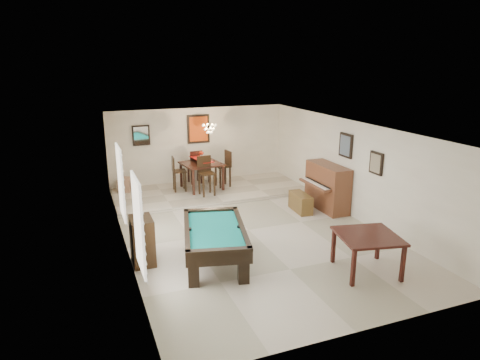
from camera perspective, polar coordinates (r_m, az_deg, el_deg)
ground_plane at (r=10.87m, az=1.15°, el=-6.71°), size 6.00×9.00×0.02m
wall_back at (r=14.58m, az=-5.55°, el=4.49°), size 6.00×0.04×2.60m
wall_front at (r=6.75m, az=16.04°, el=-9.89°), size 6.00×0.04×2.60m
wall_left at (r=9.74m, az=-15.38°, el=-1.80°), size 0.04×9.00×2.60m
wall_right at (r=11.86m, az=14.73°, el=1.39°), size 0.04×9.00×2.60m
ceiling at (r=10.15m, az=1.23°, el=7.02°), size 6.00×9.00×0.04m
dining_step at (r=13.72m, az=-3.99°, el=-1.55°), size 6.00×2.50×0.12m
window_left_front at (r=7.65m, az=-13.39°, el=-5.77°), size 0.06×1.00×1.70m
window_left_rear at (r=10.29m, az=-15.62°, el=-0.30°), size 0.06×1.00×1.70m
pool_table at (r=9.09m, az=-3.38°, el=-8.74°), size 1.73×2.51×0.76m
square_table at (r=9.07m, az=16.53°, el=-9.35°), size 1.37×1.37×0.80m
upright_piano at (r=12.32m, az=10.97°, el=-0.98°), size 0.87×1.56×1.30m
piano_bench at (r=12.19m, az=8.07°, el=-2.99°), size 0.42×0.94×0.51m
apothecary_chest at (r=9.23m, az=-12.90°, el=-7.91°), size 0.45×0.67×1.01m
dining_table at (r=13.75m, az=-5.13°, el=0.81°), size 1.32×1.32×0.96m
flower_vase at (r=13.60m, az=-5.19°, el=3.32°), size 0.19×0.19×0.27m
dining_chair_south at (r=13.03m, az=-4.47°, el=0.51°), size 0.48×0.48×1.19m
dining_chair_north at (r=14.39m, az=-6.07°, el=1.81°), size 0.45×0.45×1.13m
dining_chair_west at (r=13.59m, az=-8.10°, el=0.83°), size 0.44×0.44×1.10m
dining_chair_east at (r=13.91m, az=-2.31°, el=1.49°), size 0.48×0.48×1.18m
corner_bench at (r=13.99m, az=-15.11°, el=-0.60°), size 0.49×0.55×0.41m
chandelier at (r=13.19m, az=-4.10°, el=7.29°), size 0.44×0.44×0.60m
back_painting at (r=14.44m, az=-5.57°, el=6.80°), size 0.75×0.06×0.95m
back_mirror at (r=14.07m, az=-13.06°, el=5.81°), size 0.55×0.06×0.65m
right_picture_upper at (r=11.95m, az=13.94°, el=4.50°), size 0.06×0.55×0.65m
right_picture_lower at (r=10.98m, az=17.71°, el=2.15°), size 0.06×0.45×0.55m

